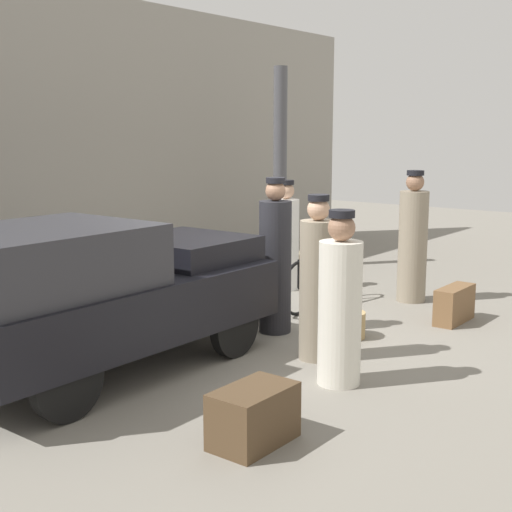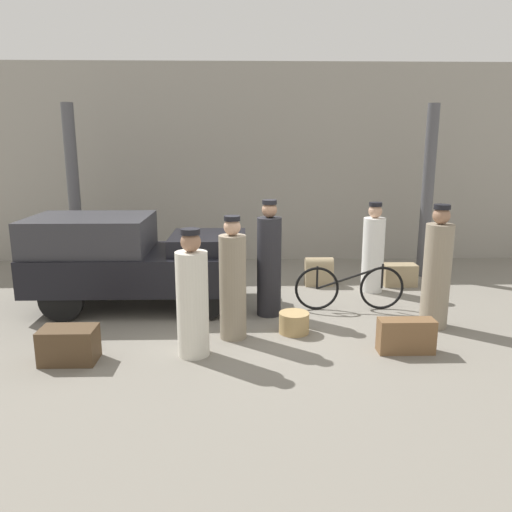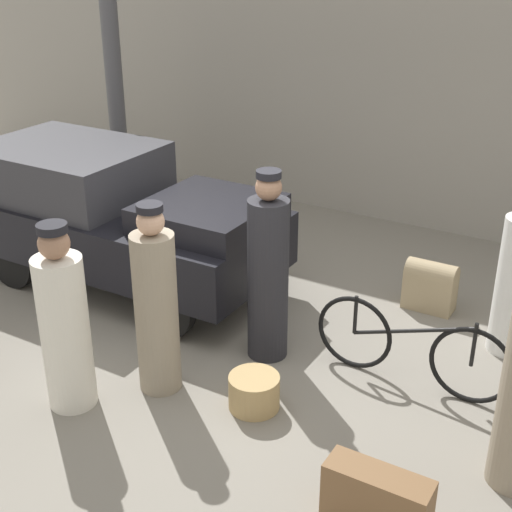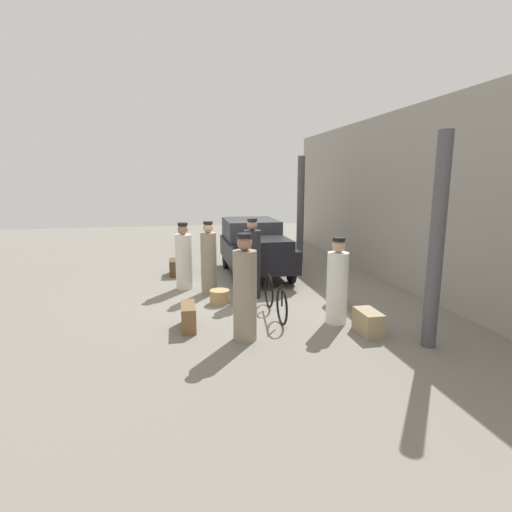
{
  "view_description": "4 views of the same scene",
  "coord_description": "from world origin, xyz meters",
  "px_view_note": "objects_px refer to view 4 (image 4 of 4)",
  "views": [
    {
      "loc": [
        -6.36,
        -4.9,
        2.42
      ],
      "look_at": [
        0.2,
        0.2,
        0.95
      ],
      "focal_mm": 50.0,
      "sensor_mm": 36.0,
      "label": 1
    },
    {
      "loc": [
        -0.01,
        -7.66,
        2.74
      ],
      "look_at": [
        0.2,
        0.2,
        0.95
      ],
      "focal_mm": 35.0,
      "sensor_mm": 36.0,
      "label": 2
    },
    {
      "loc": [
        3.34,
        -5.13,
        3.79
      ],
      "look_at": [
        0.2,
        0.2,
        0.95
      ],
      "focal_mm": 50.0,
      "sensor_mm": 36.0,
      "label": 3
    },
    {
      "loc": [
        9.37,
        -1.64,
        2.75
      ],
      "look_at": [
        0.2,
        0.2,
        0.95
      ],
      "focal_mm": 28.0,
      "sensor_mm": 36.0,
      "label": 4
    }
  ],
  "objects_px": {
    "wicker_basket": "(220,297)",
    "porter_with_bicycle": "(252,262)",
    "bicycle": "(275,297)",
    "trunk_barrel_dark": "(337,294)",
    "porter_lifting_near_truck": "(337,285)",
    "porter_carrying_trunk": "(184,259)",
    "suitcase_small_leather": "(177,267)",
    "conductor_in_dark_uniform": "(245,292)",
    "truck": "(255,245)",
    "trunk_large_brown": "(188,317)",
    "porter_standing_middle": "(209,261)",
    "suitcase_tan_flat": "(368,322)"
  },
  "relations": [
    {
      "from": "wicker_basket",
      "to": "porter_with_bicycle",
      "type": "xyz_separation_m",
      "value": [
        -0.33,
        0.81,
        0.71
      ]
    },
    {
      "from": "bicycle",
      "to": "trunk_barrel_dark",
      "type": "bearing_deg",
      "value": 100.98
    },
    {
      "from": "porter_lifting_near_truck",
      "to": "porter_carrying_trunk",
      "type": "bearing_deg",
      "value": -137.43
    },
    {
      "from": "porter_carrying_trunk",
      "to": "porter_with_bicycle",
      "type": "bearing_deg",
      "value": 55.38
    },
    {
      "from": "bicycle",
      "to": "porter_carrying_trunk",
      "type": "height_order",
      "value": "porter_carrying_trunk"
    },
    {
      "from": "porter_lifting_near_truck",
      "to": "suitcase_small_leather",
      "type": "xyz_separation_m",
      "value": [
        -4.65,
        -3.01,
        -0.54
      ]
    },
    {
      "from": "porter_lifting_near_truck",
      "to": "conductor_in_dark_uniform",
      "type": "bearing_deg",
      "value": -75.97
    },
    {
      "from": "porter_with_bicycle",
      "to": "porter_lifting_near_truck",
      "type": "relative_size",
      "value": 1.12
    },
    {
      "from": "porter_with_bicycle",
      "to": "conductor_in_dark_uniform",
      "type": "bearing_deg",
      "value": -13.71
    },
    {
      "from": "wicker_basket",
      "to": "conductor_in_dark_uniform",
      "type": "height_order",
      "value": "conductor_in_dark_uniform"
    },
    {
      "from": "truck",
      "to": "porter_carrying_trunk",
      "type": "distance_m",
      "value": 2.41
    },
    {
      "from": "bicycle",
      "to": "trunk_large_brown",
      "type": "distance_m",
      "value": 1.81
    },
    {
      "from": "truck",
      "to": "trunk_barrel_dark",
      "type": "height_order",
      "value": "truck"
    },
    {
      "from": "porter_standing_middle",
      "to": "trunk_large_brown",
      "type": "xyz_separation_m",
      "value": [
        2.31,
        -0.59,
        -0.58
      ]
    },
    {
      "from": "porter_standing_middle",
      "to": "trunk_barrel_dark",
      "type": "distance_m",
      "value": 3.16
    },
    {
      "from": "porter_standing_middle",
      "to": "porter_lifting_near_truck",
      "type": "distance_m",
      "value": 3.41
    },
    {
      "from": "porter_with_bicycle",
      "to": "trunk_large_brown",
      "type": "bearing_deg",
      "value": -41.61
    },
    {
      "from": "conductor_in_dark_uniform",
      "to": "porter_with_bicycle",
      "type": "height_order",
      "value": "porter_with_bicycle"
    },
    {
      "from": "conductor_in_dark_uniform",
      "to": "suitcase_tan_flat",
      "type": "bearing_deg",
      "value": 85.67
    },
    {
      "from": "bicycle",
      "to": "porter_standing_middle",
      "type": "height_order",
      "value": "porter_standing_middle"
    },
    {
      "from": "truck",
      "to": "porter_standing_middle",
      "type": "distance_m",
      "value": 2.29
    },
    {
      "from": "truck",
      "to": "porter_with_bicycle",
      "type": "height_order",
      "value": "porter_with_bicycle"
    },
    {
      "from": "bicycle",
      "to": "trunk_barrel_dark",
      "type": "relative_size",
      "value": 3.28
    },
    {
      "from": "trunk_barrel_dark",
      "to": "suitcase_tan_flat",
      "type": "bearing_deg",
      "value": -2.32
    },
    {
      "from": "truck",
      "to": "suitcase_small_leather",
      "type": "distance_m",
      "value": 2.36
    },
    {
      "from": "conductor_in_dark_uniform",
      "to": "porter_with_bicycle",
      "type": "relative_size",
      "value": 1.0
    },
    {
      "from": "porter_lifting_near_truck",
      "to": "suitcase_tan_flat",
      "type": "height_order",
      "value": "porter_lifting_near_truck"
    },
    {
      "from": "trunk_large_brown",
      "to": "suitcase_tan_flat",
      "type": "distance_m",
      "value": 3.3
    },
    {
      "from": "conductor_in_dark_uniform",
      "to": "suitcase_small_leather",
      "type": "bearing_deg",
      "value": -167.53
    },
    {
      "from": "wicker_basket",
      "to": "trunk_large_brown",
      "type": "height_order",
      "value": "trunk_large_brown"
    },
    {
      "from": "suitcase_small_leather",
      "to": "truck",
      "type": "bearing_deg",
      "value": 81.48
    },
    {
      "from": "bicycle",
      "to": "porter_lifting_near_truck",
      "type": "relative_size",
      "value": 1.09
    },
    {
      "from": "conductor_in_dark_uniform",
      "to": "trunk_barrel_dark",
      "type": "bearing_deg",
      "value": 121.56
    },
    {
      "from": "trunk_barrel_dark",
      "to": "suitcase_tan_flat",
      "type": "relative_size",
      "value": 0.88
    },
    {
      "from": "wicker_basket",
      "to": "suitcase_tan_flat",
      "type": "distance_m",
      "value": 3.36
    },
    {
      "from": "porter_with_bicycle",
      "to": "porter_lifting_near_truck",
      "type": "distance_m",
      "value": 2.38
    },
    {
      "from": "porter_carrying_trunk",
      "to": "trunk_barrel_dark",
      "type": "relative_size",
      "value": 3.04
    },
    {
      "from": "truck",
      "to": "porter_with_bicycle",
      "type": "distance_m",
      "value": 2.36
    },
    {
      "from": "truck",
      "to": "porter_carrying_trunk",
      "type": "xyz_separation_m",
      "value": [
        1.23,
        -2.07,
        -0.09
      ]
    },
    {
      "from": "porter_with_bicycle",
      "to": "porter_lifting_near_truck",
      "type": "bearing_deg",
      "value": 32.4
    },
    {
      "from": "trunk_large_brown",
      "to": "porter_carrying_trunk",
      "type": "bearing_deg",
      "value": -179.93
    },
    {
      "from": "porter_carrying_trunk",
      "to": "truck",
      "type": "bearing_deg",
      "value": 120.73
    },
    {
      "from": "truck",
      "to": "conductor_in_dark_uniform",
      "type": "distance_m",
      "value": 4.91
    },
    {
      "from": "porter_carrying_trunk",
      "to": "trunk_barrel_dark",
      "type": "height_order",
      "value": "porter_carrying_trunk"
    },
    {
      "from": "conductor_in_dark_uniform",
      "to": "porter_lifting_near_truck",
      "type": "bearing_deg",
      "value": 104.03
    },
    {
      "from": "trunk_barrel_dark",
      "to": "porter_carrying_trunk",
      "type": "bearing_deg",
      "value": -123.43
    },
    {
      "from": "truck",
      "to": "porter_standing_middle",
      "type": "height_order",
      "value": "porter_standing_middle"
    },
    {
      "from": "conductor_in_dark_uniform",
      "to": "porter_carrying_trunk",
      "type": "distance_m",
      "value": 3.68
    },
    {
      "from": "porter_lifting_near_truck",
      "to": "porter_with_bicycle",
      "type": "bearing_deg",
      "value": -147.6
    },
    {
      "from": "conductor_in_dark_uniform",
      "to": "porter_with_bicycle",
      "type": "bearing_deg",
      "value": 166.29
    }
  ]
}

